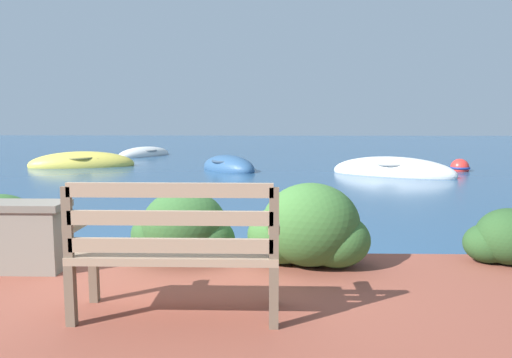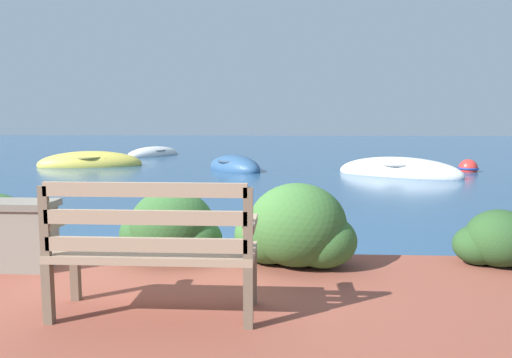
# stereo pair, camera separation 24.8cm
# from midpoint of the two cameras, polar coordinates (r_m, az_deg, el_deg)

# --- Properties ---
(ground_plane) EXTENTS (80.00, 80.00, 0.00)m
(ground_plane) POSITION_cam_midpoint_polar(r_m,az_deg,el_deg) (5.13, -8.12, -10.58)
(ground_plane) COLOR navy
(park_bench) EXTENTS (1.36, 0.48, 0.93)m
(park_bench) POSITION_cam_midpoint_polar(r_m,az_deg,el_deg) (3.37, -9.68, -7.54)
(park_bench) COLOR brown
(park_bench) RESTS_ON patio_terrace
(hedge_clump_centre) EXTENTS (0.98, 0.71, 0.67)m
(hedge_clump_centre) POSITION_cam_midpoint_polar(r_m,az_deg,el_deg) (4.70, -8.22, -5.77)
(hedge_clump_centre) COLOR #2D5628
(hedge_clump_centre) RESTS_ON patio_terrace
(hedge_clump_right) EXTENTS (1.10, 0.79, 0.75)m
(hedge_clump_right) POSITION_cam_midpoint_polar(r_m,az_deg,el_deg) (4.51, 6.12, -5.83)
(hedge_clump_right) COLOR #38662D
(hedge_clump_right) RESTS_ON patio_terrace
(hedge_clump_far_right) EXTENTS (0.75, 0.54, 0.51)m
(hedge_clump_far_right) POSITION_cam_midpoint_polar(r_m,az_deg,el_deg) (5.05, 27.21, -6.39)
(hedge_clump_far_right) COLOR #284C23
(hedge_clump_far_right) RESTS_ON patio_terrace
(rowboat_nearest) EXTENTS (3.45, 2.56, 0.88)m
(rowboat_nearest) POSITION_cam_midpoint_polar(r_m,az_deg,el_deg) (14.03, 16.48, 0.67)
(rowboat_nearest) COLOR silver
(rowboat_nearest) RESTS_ON ground_plane
(rowboat_mid) EXTENTS (2.20, 2.41, 0.79)m
(rowboat_mid) POSITION_cam_midpoint_polar(r_m,az_deg,el_deg) (14.89, -2.00, 1.28)
(rowboat_mid) COLOR #2D517A
(rowboat_mid) RESTS_ON ground_plane
(rowboat_far) EXTENTS (3.44, 1.98, 0.86)m
(rowboat_far) POSITION_cam_midpoint_polar(r_m,az_deg,el_deg) (16.91, -18.01, 1.63)
(rowboat_far) COLOR #DBC64C
(rowboat_far) RESTS_ON ground_plane
(rowboat_outer) EXTENTS (2.21, 2.90, 0.67)m
(rowboat_outer) POSITION_cam_midpoint_polar(r_m,az_deg,el_deg) (20.99, -11.32, 2.77)
(rowboat_outer) COLOR silver
(rowboat_outer) RESTS_ON ground_plane
(mooring_buoy) EXTENTS (0.59, 0.59, 0.53)m
(mooring_buoy) POSITION_cam_midpoint_polar(r_m,az_deg,el_deg) (15.78, 23.49, 1.12)
(mooring_buoy) COLOR red
(mooring_buoy) RESTS_ON ground_plane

